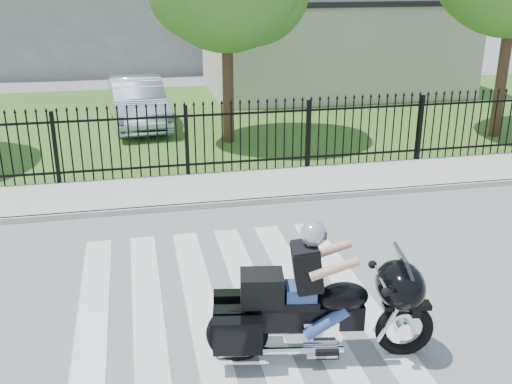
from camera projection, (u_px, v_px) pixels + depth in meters
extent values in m
plane|color=slate|center=(228.00, 306.00, 9.07)|extent=(120.00, 120.00, 0.00)
cube|color=#ADAAA3|center=(193.00, 190.00, 13.63)|extent=(40.00, 2.00, 0.12)
cube|color=#ADAAA3|center=(198.00, 206.00, 12.71)|extent=(40.00, 0.12, 0.12)
cube|color=#345C1F|center=(170.00, 120.00, 20.06)|extent=(40.00, 12.00, 0.02)
cube|color=black|center=(188.00, 165.00, 14.45)|extent=(26.00, 0.04, 0.05)
cube|color=black|center=(186.00, 116.00, 14.02)|extent=(26.00, 0.04, 0.05)
cylinder|color=#382316|center=(228.00, 71.00, 16.87)|extent=(0.32, 0.32, 4.16)
cylinder|color=#382316|center=(505.00, 56.00, 17.38)|extent=(0.32, 0.32, 4.80)
cube|color=#BFB49F|center=(333.00, 48.00, 24.46)|extent=(10.00, 6.00, 3.50)
cube|color=black|center=(335.00, 0.00, 23.81)|extent=(10.20, 6.20, 0.20)
torus|color=black|center=(404.00, 329.00, 7.83)|extent=(0.79, 0.27, 0.77)
torus|color=black|center=(237.00, 333.00, 7.74)|extent=(0.83, 0.30, 0.82)
cube|color=black|center=(307.00, 315.00, 7.69)|extent=(1.48, 0.50, 0.34)
ellipsoid|color=black|center=(343.00, 297.00, 7.62)|extent=(0.76, 0.56, 0.37)
cube|color=black|center=(290.00, 301.00, 7.61)|extent=(0.78, 0.47, 0.11)
cube|color=silver|center=(319.00, 328.00, 7.76)|extent=(0.50, 0.40, 0.34)
ellipsoid|color=black|center=(400.00, 285.00, 7.59)|extent=(0.73, 0.89, 0.61)
cube|color=black|center=(262.00, 288.00, 7.52)|extent=(0.60, 0.51, 0.40)
cube|color=navy|center=(301.00, 292.00, 7.57)|extent=(0.43, 0.39, 0.20)
sphere|color=#B4B8BC|center=(313.00, 234.00, 7.29)|extent=(0.33, 0.33, 0.33)
imported|color=#98A7C0|center=(138.00, 102.00, 19.16)|extent=(1.98, 4.70, 1.51)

